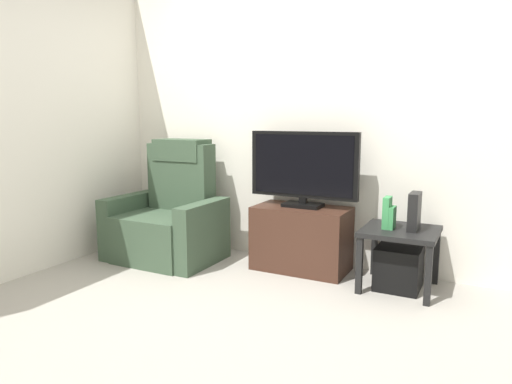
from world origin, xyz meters
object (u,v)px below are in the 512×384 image
(side_table, at_px, (400,239))
(recliner_armchair, at_px, (169,217))
(tv_stand, at_px, (301,238))
(game_console, at_px, (414,211))
(subwoofer_box, at_px, (399,268))
(book_middle, at_px, (392,218))
(television, at_px, (303,167))
(book_leftmost, at_px, (387,213))

(side_table, bearing_deg, recliner_armchair, -175.83)
(tv_stand, height_order, game_console, game_console)
(subwoofer_box, distance_m, book_middle, 0.39)
(recliner_armchair, distance_m, side_table, 2.04)
(television, bearing_deg, recliner_armchair, -168.55)
(recliner_armchair, xyz_separation_m, subwoofer_box, (2.03, 0.15, -0.21))
(television, xyz_separation_m, book_leftmost, (0.72, -0.12, -0.29))
(book_middle, height_order, game_console, game_console)
(recliner_armchair, height_order, game_console, recliner_armchair)
(book_middle, distance_m, game_console, 0.16)
(subwoofer_box, bearing_deg, recliner_armchair, -175.83)
(tv_stand, xyz_separation_m, recliner_armchair, (-1.21, -0.23, 0.10))
(tv_stand, xyz_separation_m, book_middle, (0.76, -0.10, 0.27))
(recliner_armchair, relative_size, subwoofer_box, 3.35)
(book_leftmost, relative_size, game_console, 0.85)
(book_middle, bearing_deg, tv_stand, 172.60)
(tv_stand, height_order, recliner_armchair, recliner_armchair)
(book_leftmost, bearing_deg, side_table, 11.31)
(subwoofer_box, bearing_deg, game_console, 6.34)
(tv_stand, bearing_deg, subwoofer_box, -5.49)
(television, bearing_deg, tv_stand, -90.00)
(side_table, bearing_deg, book_middle, -161.33)
(television, distance_m, book_middle, 0.84)
(book_leftmost, distance_m, game_console, 0.19)
(recliner_armchair, height_order, book_middle, recliner_armchair)
(side_table, relative_size, subwoofer_box, 1.68)
(book_leftmost, distance_m, book_middle, 0.05)
(book_middle, bearing_deg, subwoofer_box, 18.67)
(television, relative_size, side_table, 1.73)
(side_table, relative_size, book_middle, 3.24)
(subwoofer_box, bearing_deg, side_table, -90.00)
(side_table, height_order, game_console, game_console)
(side_table, height_order, book_leftmost, book_leftmost)
(tv_stand, distance_m, game_console, 0.97)
(subwoofer_box, bearing_deg, book_middle, -161.33)
(side_table, bearing_deg, book_leftmost, -168.69)
(television, height_order, recliner_armchair, television)
(recliner_armchair, distance_m, game_console, 2.14)
(tv_stand, xyz_separation_m, subwoofer_box, (0.82, -0.08, -0.11))
(side_table, xyz_separation_m, book_leftmost, (-0.10, -0.02, 0.19))
(subwoofer_box, relative_size, book_leftmost, 1.36)
(side_table, relative_size, game_console, 1.93)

